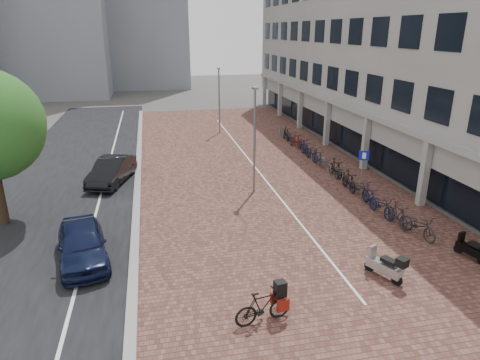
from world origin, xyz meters
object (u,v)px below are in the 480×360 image
Objects in this scene: scooter_back at (384,265)px; parking_sign at (363,166)px; hero_bike at (263,306)px; car_navy at (82,244)px; car_dark at (112,171)px; scooter_mid at (472,248)px.

parking_sign is (2.94, 7.53, 1.11)m from scooter_back.
hero_bike reaches higher than scooter_back.
car_navy is 8.88m from car_dark.
car_dark is 2.77× the size of scooter_back.
parking_sign reaches higher than hero_bike.
scooter_back is (4.78, 1.43, -0.02)m from hero_bike.
parking_sign is at bearing 83.85° from scooter_mid.
scooter_back is (10.06, -12.33, -0.18)m from car_dark.
car_dark is 14.74m from hero_bike.
car_navy is 2.67× the size of scooter_back.
car_navy is 3.02× the size of scooter_mid.
scooter_back is (10.52, -3.46, -0.18)m from car_navy.
scooter_back is at bearing -29.12° from car_navy.
car_dark reaches higher than scooter_back.
scooter_back is (-3.94, -0.51, 0.06)m from scooter_mid.
parking_sign is at bearing 5.92° from car_navy.
scooter_mid is (14.47, -2.95, -0.24)m from car_navy.
hero_bike is 11.88m from parking_sign.
car_dark is at bearing -176.29° from parking_sign.
scooter_mid is at bearing -57.84° from parking_sign.
parking_sign is (12.99, -4.80, 0.93)m from car_dark.
car_navy reaches higher than hero_bike.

